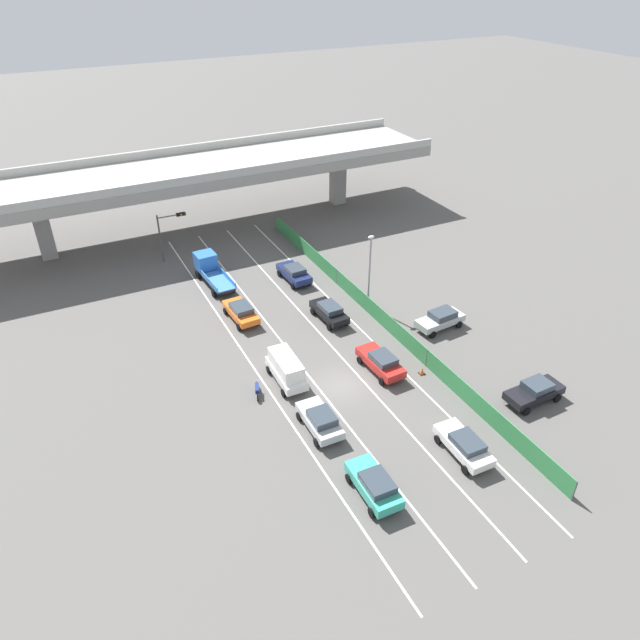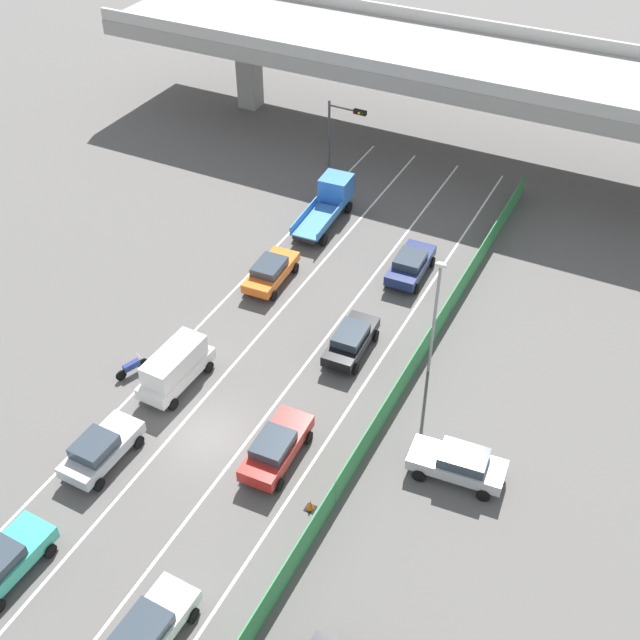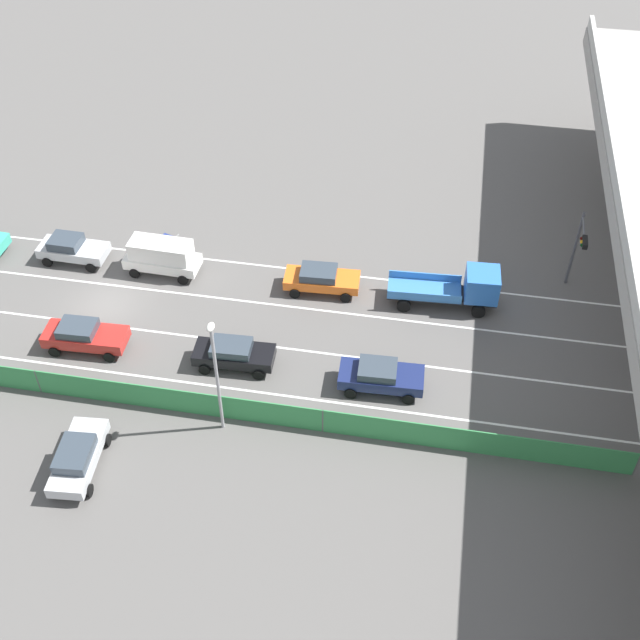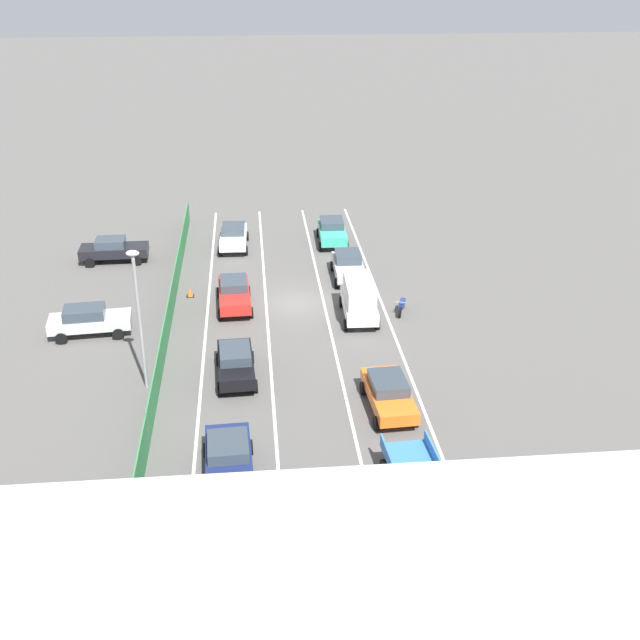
% 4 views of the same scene
% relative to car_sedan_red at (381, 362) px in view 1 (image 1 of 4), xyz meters
% --- Properties ---
extents(ground_plane, '(300.00, 300.00, 0.00)m').
position_rel_car_sedan_red_xyz_m(ground_plane, '(-3.59, -0.18, -0.92)').
color(ground_plane, '#565451').
extents(lane_line_left_edge, '(0.14, 49.31, 0.01)m').
position_rel_car_sedan_red_xyz_m(lane_line_left_edge, '(-8.79, 6.47, -0.91)').
color(lane_line_left_edge, silver).
rests_on(lane_line_left_edge, ground).
extents(lane_line_mid_left, '(0.14, 49.31, 0.01)m').
position_rel_car_sedan_red_xyz_m(lane_line_mid_left, '(-5.33, 6.47, -0.91)').
color(lane_line_mid_left, silver).
rests_on(lane_line_mid_left, ground).
extents(lane_line_mid_right, '(0.14, 49.31, 0.01)m').
position_rel_car_sedan_red_xyz_m(lane_line_mid_right, '(-1.86, 6.47, -0.91)').
color(lane_line_mid_right, silver).
rests_on(lane_line_mid_right, ground).
extents(lane_line_right_edge, '(0.14, 49.31, 0.01)m').
position_rel_car_sedan_red_xyz_m(lane_line_right_edge, '(1.60, 6.47, -0.91)').
color(lane_line_right_edge, silver).
rests_on(lane_line_right_edge, ground).
extents(elevated_overpass, '(54.82, 11.34, 8.36)m').
position_rel_car_sedan_red_xyz_m(elevated_overpass, '(-3.59, 33.13, 5.86)').
color(elevated_overpass, gray).
rests_on(elevated_overpass, ground).
extents(green_fence, '(0.10, 45.41, 1.61)m').
position_rel_car_sedan_red_xyz_m(green_fence, '(3.60, 6.47, -0.11)').
color(green_fence, '#338447').
rests_on(green_fence, ground).
extents(car_sedan_red, '(2.16, 4.66, 1.65)m').
position_rel_car_sedan_red_xyz_m(car_sedan_red, '(0.00, 0.00, 0.00)').
color(car_sedan_red, red).
rests_on(car_sedan_red, ground).
extents(car_taxi_orange, '(2.20, 4.57, 1.57)m').
position_rel_car_sedan_red_xyz_m(car_taxi_orange, '(-7.15, 12.03, -0.03)').
color(car_taxi_orange, orange).
rests_on(car_taxi_orange, ground).
extents(car_sedan_silver, '(2.10, 4.28, 1.66)m').
position_rel_car_sedan_red_xyz_m(car_sedan_silver, '(-7.26, -3.80, -0.01)').
color(car_sedan_silver, '#B7BABC').
rests_on(car_sedan_silver, ground).
extents(car_sedan_navy, '(2.22, 4.52, 1.59)m').
position_rel_car_sedan_red_xyz_m(car_sedan_navy, '(0.12, 16.48, -0.02)').
color(car_sedan_navy, navy).
rests_on(car_sedan_navy, ground).
extents(car_sedan_black, '(2.10, 4.43, 1.58)m').
position_rel_car_sedan_red_xyz_m(car_sedan_black, '(-0.12, 8.48, -0.02)').
color(car_sedan_black, black).
rests_on(car_sedan_black, ground).
extents(car_van_white, '(2.11, 4.63, 2.25)m').
position_rel_car_sedan_red_xyz_m(car_van_white, '(-7.14, 2.14, 0.35)').
color(car_van_white, silver).
rests_on(car_van_white, ground).
extents(car_taxi_teal, '(2.14, 4.33, 1.66)m').
position_rel_car_sedan_red_xyz_m(car_taxi_teal, '(-6.91, -10.40, 0.01)').
color(car_taxi_teal, teal).
rests_on(car_taxi_teal, ground).
extents(car_sedan_white, '(2.13, 4.48, 1.54)m').
position_rel_car_sedan_red_xyz_m(car_sedan_white, '(0.11, -10.15, -0.04)').
color(car_sedan_white, white).
rests_on(car_sedan_white, ground).
extents(flatbed_truck_blue, '(2.49, 6.45, 2.51)m').
position_rel_car_sedan_red_xyz_m(flatbed_truck_blue, '(-7.30, 20.39, 0.38)').
color(flatbed_truck_blue, black).
rests_on(flatbed_truck_blue, ground).
extents(motorcycle, '(0.86, 1.87, 0.93)m').
position_rel_car_sedan_red_xyz_m(motorcycle, '(-9.73, 1.71, -0.46)').
color(motorcycle, black).
rests_on(motorcycle, ground).
extents(parked_sedan_dark, '(4.54, 2.13, 1.63)m').
position_rel_car_sedan_red_xyz_m(parked_sedan_dark, '(8.16, -8.13, -0.02)').
color(parked_sedan_dark, black).
rests_on(parked_sedan_dark, ground).
extents(parked_wagon_silver, '(4.55, 2.28, 1.65)m').
position_rel_car_sedan_red_xyz_m(parked_wagon_silver, '(7.92, 2.94, 0.00)').
color(parked_wagon_silver, '#B2B5B7').
rests_on(parked_wagon_silver, ground).
extents(traffic_light, '(3.01, 0.43, 5.19)m').
position_rel_car_sedan_red_xyz_m(traffic_light, '(-9.46, 26.56, 2.76)').
color(traffic_light, '#47474C').
rests_on(traffic_light, ground).
extents(street_lamp, '(0.60, 0.36, 7.11)m').
position_rel_car_sedan_red_xyz_m(street_lamp, '(4.20, 9.01, 3.40)').
color(street_lamp, gray).
rests_on(street_lamp, ground).
extents(traffic_cone, '(0.47, 0.47, 0.56)m').
position_rel_car_sedan_red_xyz_m(traffic_cone, '(2.72, -1.77, -0.66)').
color(traffic_cone, orange).
rests_on(traffic_cone, ground).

